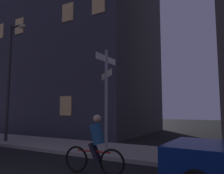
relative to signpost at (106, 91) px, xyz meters
The scene contains 5 objects.
sidewalk_kerb 2.61m from the signpost, 112.00° to the left, with size 40.00×2.87×0.14m, color gray.
signpost is the anchor object (origin of this frame).
street_lamp 6.24m from the signpost, behind, with size 1.21×0.28×6.23m.
cyclist 2.74m from the signpost, 67.29° to the right, with size 1.82×0.36×1.61m.
building_left_block 13.34m from the signpost, 133.12° to the left, with size 11.79×8.84×21.12m.
Camera 1 is at (4.59, -1.74, 1.74)m, focal length 34.77 mm.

